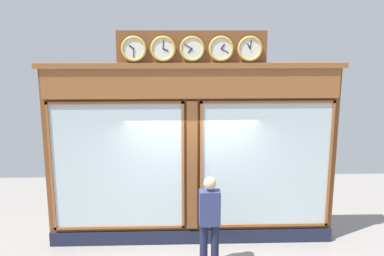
# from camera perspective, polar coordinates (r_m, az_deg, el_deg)

# --- Properties ---
(shop_facade) EXTENTS (5.69, 0.42, 4.14)m
(shop_facade) POSITION_cam_1_polar(r_m,az_deg,el_deg) (8.00, -0.03, -3.45)
(shop_facade) COLOR brown
(shop_facade) RESTS_ON ground_plane
(pedestrian) EXTENTS (0.37, 0.23, 1.69)m
(pedestrian) POSITION_cam_1_polar(r_m,az_deg,el_deg) (7.34, 2.44, -12.39)
(pedestrian) COLOR #191E38
(pedestrian) RESTS_ON ground_plane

